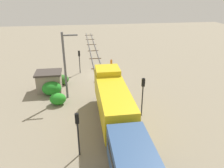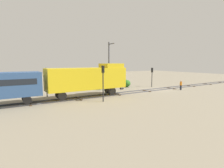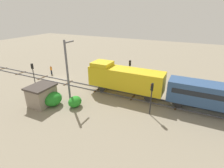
{
  "view_description": "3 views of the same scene",
  "coord_description": "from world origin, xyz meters",
  "views": [
    {
      "loc": [
        3.04,
        33.77,
        13.2
      ],
      "look_at": [
        -0.68,
        9.15,
        2.26
      ],
      "focal_mm": 35.0,
      "sensor_mm": 36.0,
      "label": 1
    },
    {
      "loc": [
        -22.37,
        23.62,
        4.92
      ],
      "look_at": [
        -0.05,
        9.97,
        1.67
      ],
      "focal_mm": 28.0,
      "sensor_mm": 36.0,
      "label": 2
    },
    {
      "loc": [
        22.33,
        22.62,
        11.89
      ],
      "look_at": [
        -0.45,
        11.53,
        1.22
      ],
      "focal_mm": 28.0,
      "sensor_mm": 36.0,
      "label": 3
    }
  ],
  "objects": [
    {
      "name": "ground_plane",
      "position": [
        0.0,
        0.0,
        0.0
      ],
      "size": [
        110.09,
        110.09,
        0.0
      ],
      "primitive_type": "plane",
      "color": "gray"
    },
    {
      "name": "railway_track",
      "position": [
        0.0,
        -0.0,
        0.07
      ],
      "size": [
        2.4,
        73.4,
        0.16
      ],
      "color": "#595960",
      "rests_on": "ground"
    },
    {
      "name": "locomotive",
      "position": [
        0.0,
        13.76,
        2.77
      ],
      "size": [
        2.9,
        11.6,
        4.6
      ],
      "color": "gold",
      "rests_on": "railway_track"
    },
    {
      "name": "traffic_signal_near",
      "position": [
        3.2,
        -1.42,
        2.69
      ],
      "size": [
        0.32,
        0.34,
        3.85
      ],
      "color": "#262628",
      "rests_on": "ground"
    },
    {
      "name": "traffic_signal_mid",
      "position": [
        -3.4,
        13.32,
        3.14
      ],
      "size": [
        0.32,
        0.34,
        4.53
      ],
      "color": "#262628",
      "rests_on": "ground"
    },
    {
      "name": "traffic_signal_far",
      "position": [
        3.6,
        18.69,
        2.88
      ],
      "size": [
        0.32,
        0.34,
        4.13
      ],
      "color": "#262628",
      "rests_on": "ground"
    },
    {
      "name": "worker_near_track",
      "position": [
        -2.4,
        -3.06,
        1.0
      ],
      "size": [
        0.38,
        0.38,
        1.7
      ],
      "rotation": [
        0.0,
        0.0,
        0.75
      ],
      "color": "#262B38",
      "rests_on": "ground"
    },
    {
      "name": "catenary_mast",
      "position": [
        4.94,
        7.53,
        4.52
      ],
      "size": [
        1.94,
        0.28,
        8.54
      ],
      "color": "#595960",
      "rests_on": "ground"
    },
    {
      "name": "relay_hut",
      "position": [
        7.5,
        4.86,
        1.39
      ],
      "size": [
        3.5,
        2.9,
        2.74
      ],
      "color": "gray",
      "rests_on": "ground"
    },
    {
      "name": "bush_near",
      "position": [
        6.08,
        9.21,
        0.72
      ],
      "size": [
        1.97,
        1.61,
        1.44
      ],
      "primitive_type": "ellipsoid",
      "color": "#268B26",
      "rests_on": "ground"
    },
    {
      "name": "bush_mid",
      "position": [
        7.07,
        6.37,
        0.93
      ],
      "size": [
        2.55,
        2.09,
        1.86
      ],
      "primitive_type": "ellipsoid",
      "color": "#248326",
      "rests_on": "ground"
    },
    {
      "name": "bush_far",
      "position": [
        5.93,
        2.97,
        0.72
      ],
      "size": [
        1.99,
        1.63,
        1.45
      ],
      "primitive_type": "ellipsoid",
      "color": "#306C26",
      "rests_on": "ground"
    }
  ]
}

